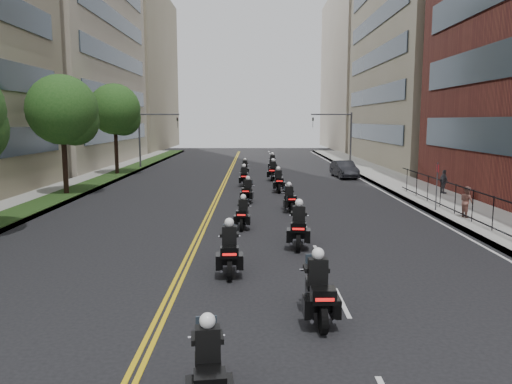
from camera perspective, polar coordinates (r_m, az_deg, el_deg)
sidewalk_right at (r=34.91m, az=18.38°, el=-0.03°), size 4.00×90.00×0.15m
sidewalk_left at (r=35.49m, az=-21.47°, el=-0.06°), size 4.00×90.00×0.15m
grass_strip at (r=35.20m, az=-20.27°, el=0.10°), size 2.00×90.00×0.04m
building_right_tan at (r=60.30m, az=20.75°, el=17.41°), size 15.11×28.00×30.00m
building_right_far at (r=88.57m, az=13.61°, el=13.28°), size 15.00×28.00×26.00m
building_left_mid at (r=61.45m, az=-23.39°, el=18.99°), size 16.11×28.00×34.00m
building_left_far at (r=89.11m, az=-15.52°, el=13.18°), size 16.00×28.00×26.00m
iron_fence at (r=22.54m, az=26.55°, el=-2.68°), size 0.05×28.00×1.50m
street_trees at (r=28.91m, az=-24.81°, el=8.07°), size 4.40×38.40×7.98m
traffic_signal_right at (r=50.51m, az=9.73°, el=6.81°), size 4.09×0.20×5.60m
traffic_signal_left at (r=50.83m, az=-12.13°, el=6.75°), size 4.09×0.20×5.60m
motorcycle_0 at (r=8.93m, az=-5.46°, el=-19.75°), size 0.66×2.19×1.62m
motorcycle_1 at (r=12.36m, az=7.13°, el=-11.33°), size 0.56×2.41×1.78m
motorcycle_2 at (r=15.89m, az=-3.06°, el=-6.85°), size 0.59×2.40×1.77m
motorcycle_3 at (r=19.20m, az=4.91°, el=-4.14°), size 0.70×2.50×1.85m
motorcycle_4 at (r=22.43m, az=-1.49°, el=-2.63°), size 0.53×2.08×1.54m
motorcycle_5 at (r=26.61m, az=3.84°, el=-0.90°), size 0.58×2.13×1.58m
motorcycle_6 at (r=29.49m, az=-0.96°, el=0.01°), size 0.63×2.12×1.57m
motorcycle_7 at (r=33.75m, az=2.58°, el=1.15°), size 0.54×2.34×1.73m
motorcycle_8 at (r=36.77m, az=-1.38°, el=1.69°), size 0.52×2.23×1.65m
motorcycle_9 at (r=40.38m, az=1.95°, el=2.34°), size 0.71×2.40×1.78m
motorcycle_10 at (r=44.08m, az=-1.27°, el=2.71°), size 0.47×2.06×1.53m
motorcycle_11 at (r=47.91m, az=1.89°, el=3.26°), size 0.56×2.41×1.78m
parked_sedan at (r=42.92m, az=10.05°, el=2.58°), size 1.91×4.44×1.42m
pedestrian_b at (r=26.27m, az=22.96°, el=-1.02°), size 0.65×0.80×1.51m
pedestrian_c at (r=34.21m, az=20.67°, el=1.11°), size 0.51×0.94×1.53m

